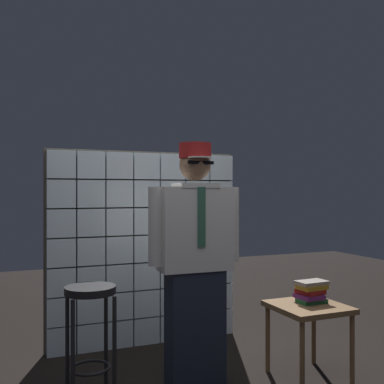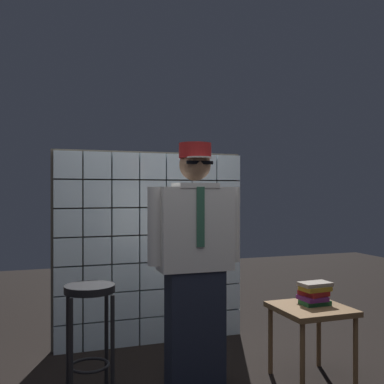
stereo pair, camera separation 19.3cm
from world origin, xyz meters
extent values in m
cube|color=silver|center=(-0.76, 1.44, 0.12)|extent=(0.24, 0.08, 0.24)
cube|color=silver|center=(-0.51, 1.44, 0.12)|extent=(0.24, 0.08, 0.24)
cube|color=silver|center=(-0.25, 1.44, 0.12)|extent=(0.24, 0.08, 0.24)
cube|color=silver|center=(0.00, 1.44, 0.12)|extent=(0.24, 0.08, 0.24)
cube|color=silver|center=(0.25, 1.44, 0.12)|extent=(0.24, 0.08, 0.24)
cube|color=silver|center=(0.51, 1.44, 0.12)|extent=(0.24, 0.08, 0.24)
cube|color=silver|center=(0.76, 1.44, 0.12)|extent=(0.24, 0.08, 0.24)
cube|color=silver|center=(-0.76, 1.44, 0.37)|extent=(0.24, 0.08, 0.24)
cube|color=silver|center=(-0.51, 1.44, 0.37)|extent=(0.24, 0.08, 0.24)
cube|color=silver|center=(-0.25, 1.44, 0.37)|extent=(0.24, 0.08, 0.24)
cube|color=silver|center=(0.00, 1.44, 0.37)|extent=(0.24, 0.08, 0.24)
cube|color=silver|center=(0.25, 1.44, 0.37)|extent=(0.24, 0.08, 0.24)
cube|color=silver|center=(0.51, 1.44, 0.37)|extent=(0.24, 0.08, 0.24)
cube|color=silver|center=(0.76, 1.44, 0.37)|extent=(0.24, 0.08, 0.24)
cube|color=silver|center=(-0.76, 1.44, 0.63)|extent=(0.24, 0.08, 0.24)
cube|color=silver|center=(-0.51, 1.44, 0.63)|extent=(0.24, 0.08, 0.24)
cube|color=silver|center=(-0.25, 1.44, 0.63)|extent=(0.24, 0.08, 0.24)
cube|color=silver|center=(0.00, 1.44, 0.63)|extent=(0.24, 0.08, 0.24)
cube|color=silver|center=(0.25, 1.44, 0.63)|extent=(0.24, 0.08, 0.24)
cube|color=silver|center=(0.51, 1.44, 0.63)|extent=(0.24, 0.08, 0.24)
cube|color=silver|center=(0.76, 1.44, 0.63)|extent=(0.24, 0.08, 0.24)
cube|color=silver|center=(-0.76, 1.44, 0.88)|extent=(0.24, 0.08, 0.24)
cube|color=silver|center=(-0.51, 1.44, 0.88)|extent=(0.24, 0.08, 0.24)
cube|color=silver|center=(-0.25, 1.44, 0.88)|extent=(0.24, 0.08, 0.24)
cube|color=silver|center=(0.00, 1.44, 0.88)|extent=(0.24, 0.08, 0.24)
cube|color=silver|center=(0.25, 1.44, 0.88)|extent=(0.24, 0.08, 0.24)
cube|color=silver|center=(0.51, 1.44, 0.88)|extent=(0.24, 0.08, 0.24)
cube|color=silver|center=(0.76, 1.44, 0.88)|extent=(0.24, 0.08, 0.24)
cube|color=silver|center=(-0.76, 1.44, 1.14)|extent=(0.24, 0.08, 0.24)
cube|color=silver|center=(-0.51, 1.44, 1.14)|extent=(0.24, 0.08, 0.24)
cube|color=silver|center=(-0.25, 1.44, 1.14)|extent=(0.24, 0.08, 0.24)
cube|color=silver|center=(0.00, 1.44, 1.14)|extent=(0.24, 0.08, 0.24)
cube|color=silver|center=(0.25, 1.44, 1.14)|extent=(0.24, 0.08, 0.24)
cube|color=silver|center=(0.51, 1.44, 1.14)|extent=(0.24, 0.08, 0.24)
cube|color=silver|center=(0.76, 1.44, 1.14)|extent=(0.24, 0.08, 0.24)
cube|color=silver|center=(-0.76, 1.44, 1.39)|extent=(0.24, 0.08, 0.24)
cube|color=silver|center=(-0.51, 1.44, 1.39)|extent=(0.24, 0.08, 0.24)
cube|color=silver|center=(-0.25, 1.44, 1.39)|extent=(0.24, 0.08, 0.24)
cube|color=silver|center=(0.00, 1.44, 1.39)|extent=(0.24, 0.08, 0.24)
cube|color=silver|center=(0.25, 1.44, 1.39)|extent=(0.24, 0.08, 0.24)
cube|color=silver|center=(0.51, 1.44, 1.39)|extent=(0.24, 0.08, 0.24)
cube|color=silver|center=(0.76, 1.44, 1.39)|extent=(0.24, 0.08, 0.24)
cube|color=silver|center=(-0.76, 1.44, 1.64)|extent=(0.24, 0.08, 0.24)
cube|color=silver|center=(-0.51, 1.44, 1.64)|extent=(0.24, 0.08, 0.24)
cube|color=silver|center=(-0.25, 1.44, 1.64)|extent=(0.24, 0.08, 0.24)
cube|color=silver|center=(0.00, 1.44, 1.64)|extent=(0.24, 0.08, 0.24)
cube|color=silver|center=(0.25, 1.44, 1.64)|extent=(0.24, 0.08, 0.24)
cube|color=silver|center=(0.51, 1.44, 1.64)|extent=(0.24, 0.08, 0.24)
cube|color=silver|center=(0.76, 1.44, 1.64)|extent=(0.24, 0.08, 0.24)
cube|color=#5B5447|center=(0.00, 1.49, 0.88)|extent=(1.80, 0.02, 1.80)
cube|color=#1E2333|center=(0.05, 0.40, 0.42)|extent=(0.41, 0.21, 0.84)
cube|color=silver|center=(0.05, 0.40, 1.14)|extent=(0.53, 0.24, 0.60)
cube|color=#33664C|center=(0.05, 0.28, 1.23)|extent=(0.06, 0.01, 0.42)
cube|color=silver|center=(0.05, 0.40, 1.45)|extent=(0.29, 0.24, 0.04)
sphere|color=#846047|center=(0.05, 0.40, 1.60)|extent=(0.23, 0.23, 0.23)
ellipsoid|color=black|center=(0.05, 0.35, 1.56)|extent=(0.15, 0.08, 0.10)
cube|color=black|center=(0.05, 0.29, 1.61)|extent=(0.19, 0.01, 0.02)
cylinder|color=white|center=(0.05, 0.31, 1.65)|extent=(0.17, 0.17, 0.01)
cylinder|color=maroon|center=(0.05, 0.40, 1.70)|extent=(0.23, 0.23, 0.11)
cylinder|color=silver|center=(0.35, 0.39, 1.17)|extent=(0.11, 0.11, 0.55)
cylinder|color=silver|center=(-0.24, 0.40, 1.17)|extent=(0.11, 0.11, 0.55)
cylinder|color=black|center=(-0.68, 0.45, 0.75)|extent=(0.34, 0.34, 0.05)
torus|color=black|center=(-0.68, 0.45, 0.23)|extent=(0.27, 0.27, 0.02)
cylinder|color=black|center=(-0.82, 0.31, 0.36)|extent=(0.03, 0.03, 0.73)
cylinder|color=black|center=(-0.55, 0.31, 0.36)|extent=(0.03, 0.03, 0.73)
cylinder|color=black|center=(-0.82, 0.58, 0.36)|extent=(0.03, 0.03, 0.73)
cylinder|color=black|center=(-0.55, 0.58, 0.36)|extent=(0.03, 0.03, 0.73)
cube|color=brown|center=(0.91, 0.22, 0.53)|extent=(0.52, 0.52, 0.04)
cylinder|color=brown|center=(0.69, 0.00, 0.26)|extent=(0.04, 0.04, 0.51)
cylinder|color=brown|center=(1.13, 0.00, 0.26)|extent=(0.04, 0.04, 0.51)
cylinder|color=brown|center=(0.69, 0.44, 0.26)|extent=(0.04, 0.04, 0.51)
cylinder|color=brown|center=(1.13, 0.44, 0.26)|extent=(0.04, 0.04, 0.51)
cube|color=#1E592D|center=(0.96, 0.25, 0.57)|extent=(0.21, 0.14, 0.03)
cube|color=#591E66|center=(0.95, 0.26, 0.60)|extent=(0.18, 0.19, 0.03)
cube|color=maroon|center=(0.97, 0.27, 0.64)|extent=(0.20, 0.20, 0.04)
cube|color=olive|center=(0.97, 0.26, 0.67)|extent=(0.22, 0.16, 0.03)
cube|color=gray|center=(0.98, 0.27, 0.71)|extent=(0.25, 0.16, 0.03)
cylinder|color=black|center=(0.96, 0.27, 0.60)|extent=(0.08, 0.08, 0.09)
torus|color=black|center=(1.02, 0.27, 0.61)|extent=(0.06, 0.01, 0.06)
camera|label=1|loc=(-1.22, -2.61, 1.41)|focal=42.54mm
camera|label=2|loc=(-1.04, -2.68, 1.41)|focal=42.54mm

